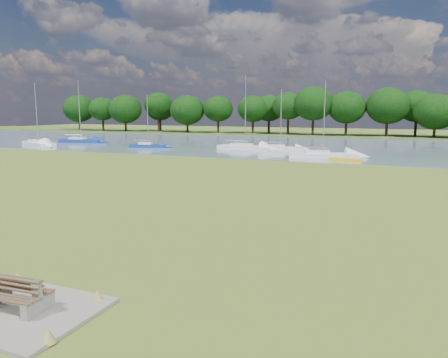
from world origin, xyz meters
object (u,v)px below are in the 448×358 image
at_px(kayak, 345,160).
at_px(sailboat_3, 245,146).
at_px(sailboat_1, 280,147).
at_px(sailboat_7, 322,153).
at_px(sailboat_4, 38,142).
at_px(sailboat_6, 80,139).
at_px(bench_pair, 15,295).
at_px(sailboat_0, 148,144).

distance_m(kayak, sailboat_3, 16.87).
xyz_separation_m(sailboat_1, sailboat_7, (6.54, -5.84, -0.02)).
xyz_separation_m(sailboat_3, sailboat_4, (-30.27, -6.24, 0.03)).
bearing_deg(sailboat_6, sailboat_1, -13.65).
height_order(sailboat_1, sailboat_3, sailboat_3).
xyz_separation_m(sailboat_1, sailboat_4, (-35.16, -6.17, 0.03)).
bearing_deg(sailboat_4, sailboat_1, 34.43).
bearing_deg(sailboat_6, sailboat_4, -112.29).
bearing_deg(sailboat_6, kayak, -24.57).
bearing_deg(sailboat_7, bench_pair, -106.18).
xyz_separation_m(sailboat_0, sailboat_4, (-16.61, -3.82, 0.08)).
bearing_deg(sailboat_4, sailboat_7, 24.93).
distance_m(sailboat_3, sailboat_6, 28.88).
distance_m(sailboat_0, sailboat_1, 18.70).
distance_m(bench_pair, sailboat_7, 41.06).
bearing_deg(kayak, sailboat_0, 169.07).
xyz_separation_m(bench_pair, sailboat_3, (-11.14, 46.96, 0.04)).
bearing_deg(sailboat_7, sailboat_3, 136.95).
xyz_separation_m(kayak, sailboat_4, (-44.65, 2.59, 0.34)).
xyz_separation_m(sailboat_4, sailboat_7, (41.71, 0.34, -0.06)).
bearing_deg(kayak, bench_pair, -92.92).
distance_m(sailboat_1, sailboat_3, 4.89).
bearing_deg(sailboat_4, sailboat_6, 103.72).
relative_size(sailboat_4, sailboat_7, 1.08).
distance_m(bench_pair, sailboat_0, 50.98).
height_order(sailboat_0, sailboat_4, sailboat_4).
bearing_deg(bench_pair, sailboat_3, 99.11).
xyz_separation_m(bench_pair, sailboat_4, (-41.41, 40.72, 0.08)).
xyz_separation_m(sailboat_3, sailboat_7, (11.44, -5.90, -0.02)).
xyz_separation_m(sailboat_0, sailboat_3, (13.66, 2.42, 0.05)).
bearing_deg(kayak, sailboat_7, 137.13).
distance_m(sailboat_6, sailboat_7, 40.91).
distance_m(kayak, sailboat_0, 28.77).
height_order(sailboat_0, sailboat_7, sailboat_7).
height_order(sailboat_1, sailboat_7, sailboat_7).
bearing_deg(sailboat_3, sailboat_4, -158.19).
distance_m(sailboat_0, sailboat_4, 17.04).
bearing_deg(bench_pair, sailboat_6, 125.49).
height_order(kayak, sailboat_1, sailboat_1).
xyz_separation_m(sailboat_0, sailboat_7, (25.10, -3.48, 0.03)).
bearing_deg(kayak, sailboat_3, 150.41).
relative_size(sailboat_1, sailboat_4, 0.86).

